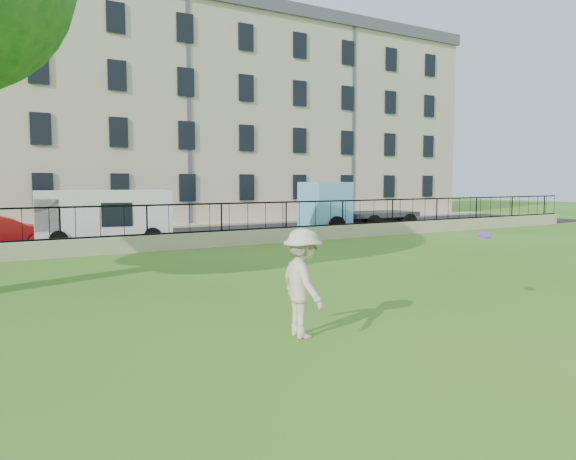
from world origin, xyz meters
TOP-DOWN VIEW (x-y plane):
  - ground at (0.00, 0.00)m, footprint 120.00×120.00m
  - retaining_wall at (0.00, 12.00)m, footprint 50.00×0.40m
  - iron_railing at (0.00, 12.00)m, footprint 50.00×0.05m
  - street at (0.00, 16.70)m, footprint 60.00×9.00m
  - sidewalk at (0.00, 21.90)m, footprint 60.00×1.40m
  - building_row at (0.00, 27.57)m, footprint 56.40×10.40m
  - man at (-1.41, -0.47)m, footprint 0.82×1.25m
  - frisbee at (2.56, -0.89)m, footprint 0.31×0.30m
  - red_sedan at (-4.50, 15.40)m, footprint 3.96×1.53m
  - white_van at (-0.72, 15.40)m, footprint 5.46×2.72m
  - blue_truck at (11.86, 14.43)m, footprint 6.14×2.46m

SIDE VIEW (x-z plane):
  - ground at x=0.00m, z-range 0.00..0.00m
  - street at x=0.00m, z-range 0.00..0.01m
  - sidewalk at x=0.00m, z-range 0.00..0.12m
  - retaining_wall at x=0.00m, z-range 0.00..0.60m
  - red_sedan at x=-4.50m, z-range 0.00..1.29m
  - man at x=-1.41m, z-range 0.00..1.81m
  - white_van at x=-0.72m, z-range 0.00..2.20m
  - iron_railing at x=0.00m, z-range 0.59..1.72m
  - blue_truck at x=11.86m, z-range 0.00..2.53m
  - frisbee at x=2.56m, z-range 1.46..1.59m
  - building_row at x=0.00m, z-range 0.02..13.82m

